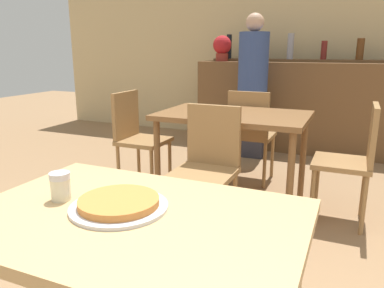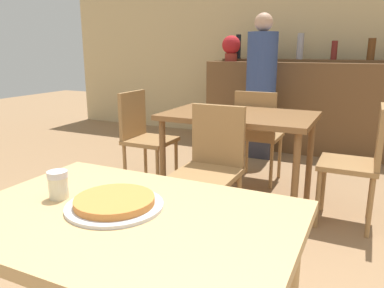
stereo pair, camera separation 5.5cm
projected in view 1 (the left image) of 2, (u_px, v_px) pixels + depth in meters
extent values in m
cube|color=#D1B784|center=(311.00, 38.00, 4.95)|extent=(8.00, 0.05, 2.80)
cube|color=tan|center=(132.00, 221.00, 1.19)|extent=(1.08, 0.74, 0.04)
cylinder|color=tan|center=(84.00, 248.00, 1.74)|extent=(0.05, 0.05, 0.71)
cube|color=brown|center=(233.00, 116.00, 2.97)|extent=(1.16, 0.76, 0.04)
cylinder|color=brown|center=(157.00, 165.00, 2.98)|extent=(0.05, 0.05, 0.72)
cylinder|color=brown|center=(290.00, 183.00, 2.58)|extent=(0.05, 0.05, 0.72)
cylinder|color=brown|center=(190.00, 146.00, 3.55)|extent=(0.05, 0.05, 0.72)
cylinder|color=brown|center=(303.00, 159.00, 3.14)|extent=(0.05, 0.05, 0.72)
cube|color=brown|center=(301.00, 107.00, 4.71)|extent=(2.60, 0.56, 1.10)
cube|color=brown|center=(306.00, 61.00, 4.69)|extent=(2.39, 0.24, 0.03)
cylinder|color=black|center=(229.00, 47.00, 5.05)|extent=(0.07, 0.07, 0.31)
cylinder|color=black|center=(259.00, 49.00, 4.89)|extent=(0.09, 0.09, 0.26)
cylinder|color=#9999A3|center=(290.00, 46.00, 4.73)|extent=(0.08, 0.08, 0.32)
cylinder|color=maroon|center=(324.00, 50.00, 4.58)|extent=(0.07, 0.07, 0.22)
cylinder|color=#5B3314|center=(360.00, 49.00, 4.42)|extent=(0.09, 0.09, 0.25)
cube|color=olive|center=(203.00, 174.00, 2.48)|extent=(0.40, 0.40, 0.04)
cube|color=olive|center=(213.00, 135.00, 2.59)|extent=(0.38, 0.04, 0.42)
cylinder|color=olive|center=(169.00, 212.00, 2.45)|extent=(0.03, 0.03, 0.43)
cylinder|color=olive|center=(218.00, 222.00, 2.32)|extent=(0.03, 0.03, 0.43)
cylinder|color=olive|center=(190.00, 194.00, 2.75)|extent=(0.03, 0.03, 0.43)
cylinder|color=olive|center=(235.00, 202.00, 2.62)|extent=(0.03, 0.03, 0.43)
cube|color=olive|center=(252.00, 135.00, 3.60)|extent=(0.40, 0.40, 0.04)
cube|color=olive|center=(248.00, 115.00, 3.38)|extent=(0.38, 0.04, 0.42)
cylinder|color=olive|center=(272.00, 156.00, 3.74)|extent=(0.03, 0.03, 0.43)
cylinder|color=olive|center=(240.00, 152.00, 3.87)|extent=(0.03, 0.03, 0.43)
cylinder|color=olive|center=(265.00, 165.00, 3.44)|extent=(0.03, 0.03, 0.43)
cylinder|color=olive|center=(229.00, 161.00, 3.57)|extent=(0.03, 0.03, 0.43)
cube|color=olive|center=(144.00, 141.00, 3.36)|extent=(0.40, 0.40, 0.04)
cube|color=olive|center=(126.00, 115.00, 3.38)|extent=(0.04, 0.38, 0.42)
cylinder|color=olive|center=(152.00, 174.00, 3.20)|extent=(0.03, 0.03, 0.43)
cylinder|color=olive|center=(170.00, 163.00, 3.50)|extent=(0.03, 0.03, 0.43)
cylinder|color=olive|center=(119.00, 169.00, 3.33)|extent=(0.03, 0.03, 0.43)
cylinder|color=olive|center=(139.00, 159.00, 3.64)|extent=(0.03, 0.03, 0.43)
cube|color=olive|center=(342.00, 163.00, 2.72)|extent=(0.40, 0.40, 0.04)
cube|color=olive|center=(373.00, 135.00, 2.59)|extent=(0.04, 0.38, 0.42)
cylinder|color=olive|center=(317.00, 183.00, 2.99)|extent=(0.03, 0.03, 0.43)
cylinder|color=olive|center=(312.00, 198.00, 2.69)|extent=(0.03, 0.03, 0.43)
cylinder|color=olive|center=(363.00, 189.00, 2.86)|extent=(0.03, 0.03, 0.43)
cylinder|color=olive|center=(364.00, 206.00, 2.56)|extent=(0.03, 0.03, 0.43)
cylinder|color=silver|center=(119.00, 207.00, 1.23)|extent=(0.32, 0.32, 0.01)
cylinder|color=#CC7A38|center=(119.00, 202.00, 1.22)|extent=(0.26, 0.26, 0.02)
cylinder|color=beige|center=(61.00, 189.00, 1.29)|extent=(0.07, 0.07, 0.08)
cylinder|color=silver|center=(59.00, 176.00, 1.28)|extent=(0.07, 0.07, 0.02)
cube|color=#2D2D38|center=(251.00, 124.00, 4.42)|extent=(0.32, 0.18, 0.79)
cylinder|color=#33477F|center=(253.00, 62.00, 4.24)|extent=(0.34, 0.34, 0.66)
sphere|color=tan|center=(255.00, 22.00, 4.14)|extent=(0.20, 0.20, 0.20)
cylinder|color=maroon|center=(222.00, 57.00, 4.92)|extent=(0.16, 0.16, 0.10)
sphere|color=red|center=(222.00, 45.00, 4.88)|extent=(0.24, 0.24, 0.24)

